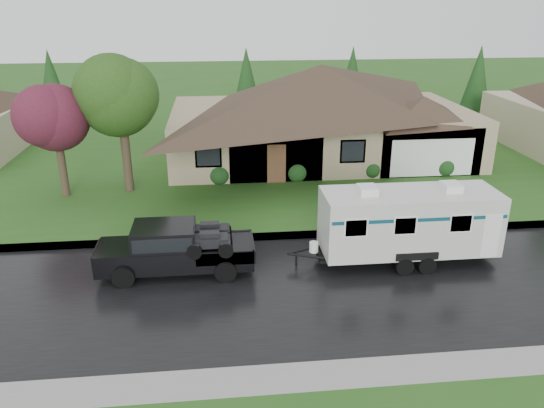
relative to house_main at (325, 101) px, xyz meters
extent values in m
plane|color=#25561B|center=(-2.29, -13.84, -3.59)|extent=(140.00, 140.00, 0.00)
cube|color=black|center=(-2.29, -15.84, -3.59)|extent=(140.00, 8.00, 0.01)
cube|color=gray|center=(-2.29, -11.59, -3.52)|extent=(140.00, 0.50, 0.15)
cube|color=#25561B|center=(-2.29, 1.16, -3.52)|extent=(140.00, 26.00, 0.15)
cube|color=#9D8C6A|center=(-0.29, 0.16, -1.94)|extent=(18.00, 10.00, 3.00)
pyramid|color=#36291D|center=(-0.29, 0.16, 2.16)|extent=(19.44, 10.80, 2.60)
cube|color=#9D8C6A|center=(5.11, -2.84, -2.09)|extent=(5.76, 4.00, 2.70)
cylinder|color=#382B1E|center=(-11.25, -5.28, -1.95)|extent=(0.44, 0.44, 2.98)
sphere|color=#2F571C|center=(-11.25, -5.28, 1.32)|extent=(4.12, 4.12, 4.12)
cylinder|color=#382B1E|center=(-14.34, -5.70, -2.24)|extent=(0.39, 0.39, 2.40)
sphere|color=#5D1D30|center=(-14.34, -5.70, 0.39)|extent=(3.31, 3.31, 3.31)
sphere|color=#143814|center=(-6.59, -4.54, -2.94)|extent=(1.00, 1.00, 1.00)
sphere|color=#143814|center=(-2.39, -4.54, -2.94)|extent=(1.00, 1.00, 1.00)
sphere|color=#143814|center=(1.81, -4.54, -2.94)|extent=(1.00, 1.00, 1.00)
sphere|color=#143814|center=(6.01, -4.54, -2.94)|extent=(1.00, 1.00, 1.00)
cube|color=black|center=(-8.30, -14.16, -2.86)|extent=(5.60, 1.87, 0.80)
cube|color=black|center=(-10.35, -14.16, -2.61)|extent=(1.49, 1.82, 0.33)
cube|color=black|center=(-8.67, -14.16, -2.15)|extent=(2.24, 1.75, 0.84)
cube|color=black|center=(-8.67, -14.16, -2.10)|extent=(2.05, 1.79, 0.51)
cube|color=black|center=(-6.52, -14.16, -2.68)|extent=(2.05, 1.77, 0.06)
cylinder|color=black|center=(-10.07, -15.08, -3.20)|extent=(0.78, 0.30, 0.78)
cylinder|color=black|center=(-10.07, -13.25, -3.20)|extent=(0.78, 0.30, 0.78)
cylinder|color=black|center=(-6.52, -15.08, -3.20)|extent=(0.78, 0.30, 0.78)
cylinder|color=black|center=(-6.52, -13.25, -3.20)|extent=(0.78, 0.30, 0.78)
cube|color=silver|center=(0.40, -14.16, -1.94)|extent=(6.53, 2.24, 2.29)
cube|color=black|center=(0.40, -14.16, -3.22)|extent=(6.90, 1.12, 0.13)
cube|color=#0B4051|center=(0.40, -14.16, -1.43)|extent=(6.40, 2.26, 0.13)
cube|color=white|center=(-1.28, -14.16, -0.64)|extent=(0.65, 0.75, 0.30)
cube|color=white|center=(1.90, -14.16, -0.64)|extent=(0.65, 0.75, 0.30)
cylinder|color=black|center=(-0.02, -15.26, -3.26)|extent=(0.65, 0.22, 0.65)
cylinder|color=black|center=(-0.02, -13.06, -3.26)|extent=(0.65, 0.22, 0.65)
cylinder|color=black|center=(0.82, -15.26, -3.26)|extent=(0.65, 0.22, 0.65)
cylinder|color=black|center=(0.82, -13.06, -3.26)|extent=(0.65, 0.22, 0.65)
camera|label=1|loc=(-6.65, -31.81, 5.87)|focal=35.00mm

